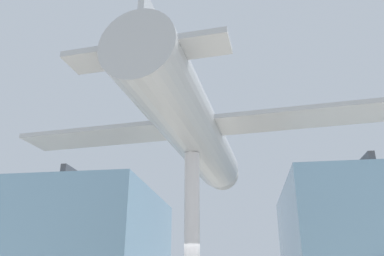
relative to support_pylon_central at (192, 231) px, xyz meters
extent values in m
cube|color=#60849E|center=(-9.10, 13.70, 0.78)|extent=(8.78, 13.34, 7.42)
cube|color=#383A3F|center=(-9.10, 13.70, 4.79)|extent=(0.36, 12.67, 0.60)
cube|color=#60849E|center=(9.10, 13.70, 0.78)|extent=(8.78, 13.34, 7.42)
cube|color=#383A3F|center=(9.10, 13.70, 4.79)|extent=(0.36, 12.67, 0.60)
cylinder|color=#B7B7BC|center=(0.00, 0.00, 0.00)|extent=(0.57, 0.57, 5.87)
cylinder|color=#93999E|center=(0.00, 0.00, 4.00)|extent=(3.37, 12.10, 2.14)
cube|color=#93999E|center=(0.00, 0.00, 4.00)|extent=(14.63, 3.33, 0.18)
cube|color=#93999E|center=(-0.55, -5.22, 4.17)|extent=(4.72, 1.48, 0.18)
cube|color=#93999E|center=(-0.55, -5.22, 5.04)|extent=(0.29, 1.11, 1.65)
cone|color=#93999E|center=(0.69, 6.62, 4.00)|extent=(1.95, 1.55, 1.82)
sphere|color=black|center=(0.78, 7.48, 4.00)|extent=(0.44, 0.44, 0.44)
camera|label=1|loc=(1.91, -13.68, -1.60)|focal=35.00mm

